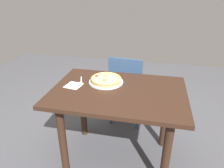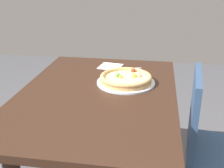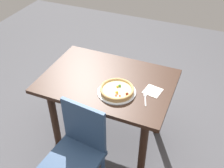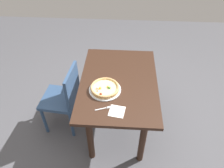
% 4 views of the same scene
% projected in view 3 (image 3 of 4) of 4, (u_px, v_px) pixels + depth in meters
% --- Properties ---
extents(ground_plane, '(6.00, 6.00, 0.00)m').
position_uv_depth(ground_plane, '(108.00, 136.00, 2.88)').
color(ground_plane, '#4C4C51').
extents(dining_table, '(1.17, 0.82, 0.76)m').
position_uv_depth(dining_table, '(108.00, 91.00, 2.49)').
color(dining_table, '#331E14').
rests_on(dining_table, ground).
extents(chair_near, '(0.44, 0.44, 0.89)m').
position_uv_depth(chair_near, '(77.00, 151.00, 2.12)').
color(chair_near, navy).
rests_on(chair_near, ground).
extents(plate, '(0.32, 0.32, 0.01)m').
position_uv_depth(plate, '(117.00, 92.00, 2.26)').
color(plate, silver).
rests_on(plate, dining_table).
extents(pizza, '(0.29, 0.29, 0.05)m').
position_uv_depth(pizza, '(117.00, 90.00, 2.25)').
color(pizza, tan).
rests_on(pizza, plate).
extents(fork, '(0.07, 0.16, 0.00)m').
position_uv_depth(fork, '(145.00, 98.00, 2.21)').
color(fork, silver).
rests_on(fork, dining_table).
extents(napkin, '(0.16, 0.16, 0.00)m').
position_uv_depth(napkin, '(153.00, 91.00, 2.28)').
color(napkin, white).
rests_on(napkin, dining_table).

